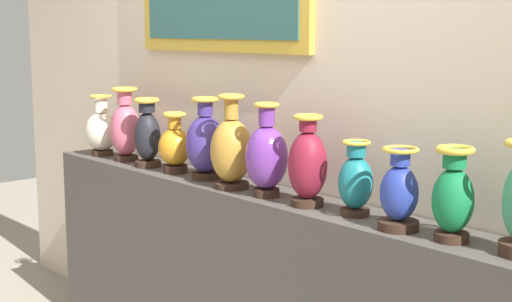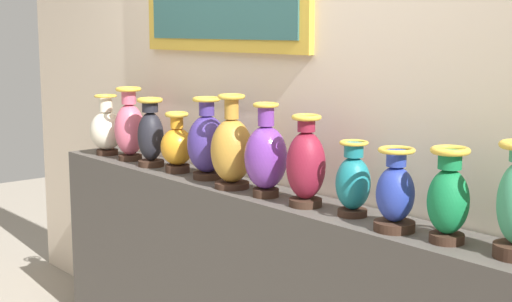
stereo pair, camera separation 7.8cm
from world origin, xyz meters
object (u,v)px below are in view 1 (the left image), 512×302
vase_onyx (147,135)px  vase_violet (267,156)px  vase_ochre (231,150)px  vase_cobalt (399,193)px  vase_rose (125,128)px  vase_burgundy (308,164)px  vase_amber (175,146)px  vase_indigo (206,143)px  vase_ivory (102,130)px  vase_emerald (453,197)px  vase_teal (356,181)px

vase_onyx → vase_violet: bearing=-0.5°
vase_violet → vase_ochre: bearing=-179.7°
vase_cobalt → vase_ochre: bearing=179.8°
vase_rose → vase_violet: (1.14, -0.02, -0.00)m
vase_burgundy → vase_amber: bearing=179.3°
vase_onyx → vase_indigo: bearing=3.6°
vase_amber → vase_burgundy: bearing=-0.7°
vase_burgundy → vase_rose: bearing=179.5°
vase_ivory → vase_ochre: vase_ochre is taller
vase_cobalt → vase_emerald: size_ratio=0.92×
vase_indigo → vase_burgundy: size_ratio=1.05×
vase_amber → vase_burgundy: size_ratio=0.81×
vase_rose → vase_emerald: vase_rose is taller
vase_onyx → vase_emerald: 1.80m
vase_violet → vase_emerald: vase_violet is taller
vase_cobalt → vase_teal: bearing=170.0°
vase_ivory → vase_violet: bearing=-0.4°
vase_rose → vase_amber: 0.45m
vase_ivory → vase_indigo: bearing=1.6°
vase_amber → vase_cobalt: vase_amber is taller
vase_ochre → vase_teal: 0.69m
vase_ivory → vase_burgundy: bearing=-0.0°
vase_amber → vase_indigo: vase_indigo is taller
vase_teal → vase_emerald: size_ratio=0.90×
vase_indigo → vase_cobalt: vase_indigo is taller
vase_indigo → vase_amber: bearing=-176.0°
vase_burgundy → vase_emerald: bearing=0.2°
vase_onyx → vase_burgundy: size_ratio=0.96×
vase_rose → vase_onyx: 0.23m
vase_rose → vase_cobalt: bearing=-0.8°
vase_rose → vase_cobalt: size_ratio=1.33×
vase_emerald → vase_cobalt: bearing=-175.4°
vase_onyx → vase_emerald: (1.80, 0.00, -0.01)m
vase_ochre → vase_amber: bearing=177.3°
vase_ochre → vase_emerald: size_ratio=1.30×
vase_cobalt → vase_emerald: (0.21, 0.02, 0.02)m
vase_rose → vase_cobalt: vase_rose is taller
vase_emerald → vase_onyx: bearing=-179.9°
vase_amber → vase_teal: size_ratio=1.04×
vase_amber → vase_violet: vase_violet is taller
vase_indigo → vase_emerald: size_ratio=1.20×
vase_onyx → vase_cobalt: size_ratio=1.20×
vase_amber → vase_emerald: bearing=-0.3°
vase_amber → vase_ochre: 0.46m
vase_teal → vase_emerald: 0.44m
vase_amber → vase_cobalt: bearing=-1.0°
vase_ivory → vase_amber: (0.68, 0.01, -0.01)m
vase_indigo → vase_ivory: bearing=-178.4°
vase_teal → vase_ochre: bearing=-176.8°
vase_teal → vase_burgundy: bearing=-173.2°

